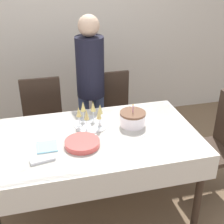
# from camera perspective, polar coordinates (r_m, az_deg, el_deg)

# --- Properties ---
(ground_plane) EXTENTS (12.00, 12.00, 0.00)m
(ground_plane) POSITION_cam_1_polar(r_m,az_deg,el_deg) (2.96, -2.98, -17.41)
(ground_plane) COLOR brown
(wall_back) EXTENTS (8.00, 0.05, 2.70)m
(wall_back) POSITION_cam_1_polar(r_m,az_deg,el_deg) (3.96, -8.92, 16.35)
(wall_back) COLOR silver
(wall_back) RESTS_ON ground_plane
(dining_table) EXTENTS (1.66, 0.96, 0.78)m
(dining_table) POSITION_cam_1_polar(r_m,az_deg,el_deg) (2.53, -3.35, -6.43)
(dining_table) COLOR silver
(dining_table) RESTS_ON ground_plane
(dining_chair_far_left) EXTENTS (0.42, 0.42, 0.96)m
(dining_chair_far_left) POSITION_cam_1_polar(r_m,az_deg,el_deg) (3.26, -12.37, -1.78)
(dining_chair_far_left) COLOR #38281E
(dining_chair_far_left) RESTS_ON ground_plane
(dining_chair_far_right) EXTENTS (0.43, 0.43, 0.96)m
(dining_chair_far_right) POSITION_cam_1_polar(r_m,az_deg,el_deg) (3.34, 0.20, -0.33)
(dining_chair_far_right) COLOR #38281E
(dining_chair_far_right) RESTS_ON ground_plane
(dining_chair_right_end) EXTENTS (0.45, 0.45, 0.96)m
(dining_chair_right_end) POSITION_cam_1_polar(r_m,az_deg,el_deg) (3.01, 18.85, -5.38)
(dining_chair_right_end) COLOR #38281E
(dining_chair_right_end) RESTS_ON ground_plane
(birthday_cake) EXTENTS (0.22, 0.22, 0.19)m
(birthday_cake) POSITION_cam_1_polar(r_m,az_deg,el_deg) (2.60, 3.80, -1.21)
(birthday_cake) COLOR white
(birthday_cake) RESTS_ON dining_table
(champagne_tray) EXTENTS (0.30, 0.30, 0.18)m
(champagne_tray) POSITION_cam_1_polar(r_m,az_deg,el_deg) (2.59, -3.94, -0.64)
(champagne_tray) COLOR silver
(champagne_tray) RESTS_ON dining_table
(plate_stack_main) EXTENTS (0.26, 0.26, 0.04)m
(plate_stack_main) POSITION_cam_1_polar(r_m,az_deg,el_deg) (2.36, -5.47, -5.70)
(plate_stack_main) COLOR #CC4C47
(plate_stack_main) RESTS_ON dining_table
(cake_knife) EXTENTS (0.27, 0.15, 0.00)m
(cake_knife) POSITION_cam_1_polar(r_m,az_deg,el_deg) (2.44, 4.75, -4.90)
(cake_knife) COLOR silver
(cake_knife) RESTS_ON dining_table
(fork_pile) EXTENTS (0.18, 0.09, 0.02)m
(fork_pile) POSITION_cam_1_polar(r_m,az_deg,el_deg) (2.24, -12.60, -8.52)
(fork_pile) COLOR silver
(fork_pile) RESTS_ON dining_table
(napkin_pile) EXTENTS (0.15, 0.15, 0.01)m
(napkin_pile) POSITION_cam_1_polar(r_m,az_deg,el_deg) (2.38, -11.80, -6.25)
(napkin_pile) COLOR #8CC6E0
(napkin_pile) RESTS_ON dining_table
(person_standing) EXTENTS (0.28, 0.28, 1.57)m
(person_standing) POSITION_cam_1_polar(r_m,az_deg,el_deg) (3.16, -3.96, 6.10)
(person_standing) COLOR #3F4C72
(person_standing) RESTS_ON ground_plane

